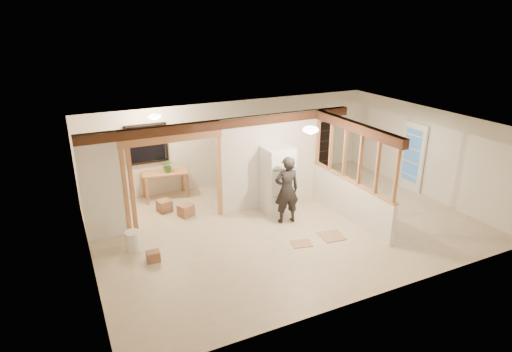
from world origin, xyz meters
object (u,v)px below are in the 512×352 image
refrigerator (277,180)px  bookshelf (321,147)px  woman (287,190)px  shop_vac (114,201)px  work_table (166,185)px

refrigerator → bookshelf: refrigerator is taller
woman → shop_vac: (-3.76, 2.47, -0.56)m
refrigerator → woman: bearing=-99.9°
refrigerator → work_table: (-2.43, 2.10, -0.48)m
woman → work_table: woman is taller
work_table → shop_vac: size_ratio=2.09×
refrigerator → woman: size_ratio=1.01×
woman → bookshelf: 4.19m
refrigerator → shop_vac: bearing=155.5°
work_table → bookshelf: size_ratio=0.79×
refrigerator → shop_vac: size_ratio=2.94×
bookshelf → work_table: bearing=-178.3°
woman → shop_vac: bearing=-24.9°
refrigerator → work_table: refrigerator is taller
shop_vac → bookshelf: 6.76m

